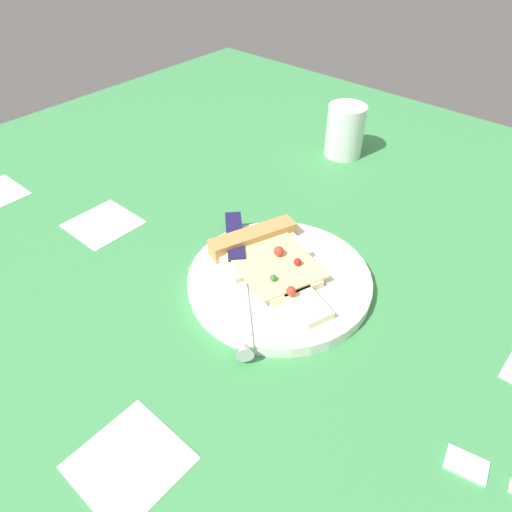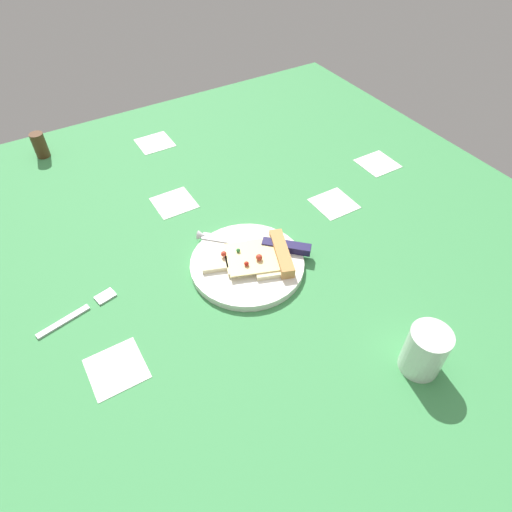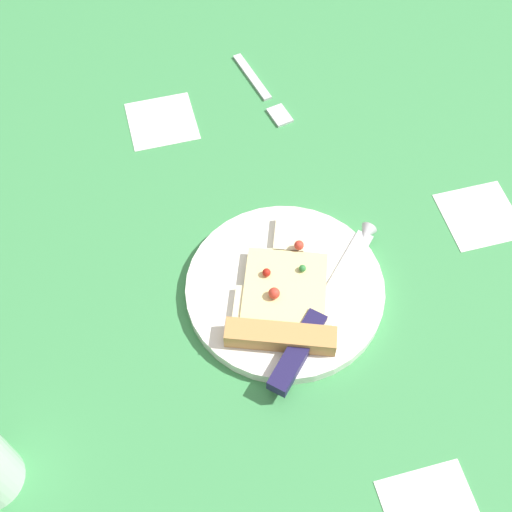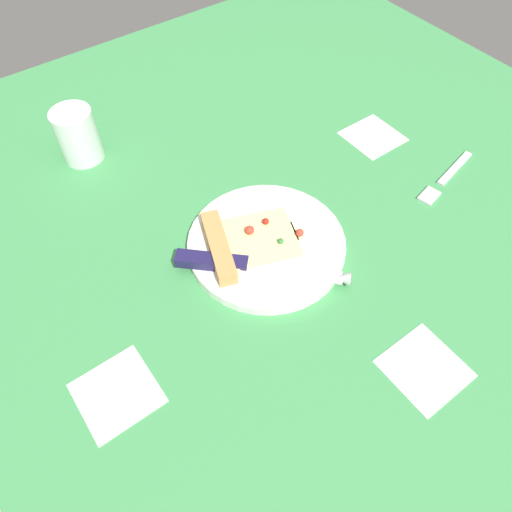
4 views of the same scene
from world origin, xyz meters
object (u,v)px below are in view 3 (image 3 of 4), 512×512
(plate, at_px, (285,289))
(pizza_slice, at_px, (284,302))
(knife, at_px, (316,319))
(fork, at_px, (263,91))

(plate, relative_size, pizza_slice, 1.20)
(knife, height_order, fork, knife)
(pizza_slice, height_order, fork, pizza_slice)
(plate, height_order, pizza_slice, pizza_slice)
(knife, distance_m, fork, 0.37)
(plate, xyz_separation_m, pizza_slice, (-0.01, -0.02, 0.02))
(pizza_slice, bearing_deg, knife, -23.85)
(plate, bearing_deg, knife, -69.02)
(pizza_slice, relative_size, knife, 1.01)
(plate, relative_size, fork, 1.49)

